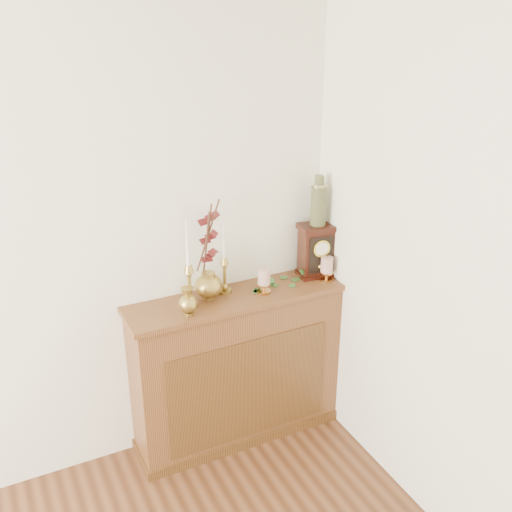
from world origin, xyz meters
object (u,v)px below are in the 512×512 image
bud_vase (188,302)px  ginger_jar (208,252)px  candlestick_left (189,279)px  ceramic_vase (318,203)px  mantel_clock (317,251)px  candlestick_center (224,269)px

bud_vase → ginger_jar: bearing=42.2°
candlestick_left → ceramic_vase: bearing=2.9°
ginger_jar → mantel_clock: (0.65, -0.04, -0.10)m
candlestick_left → candlestick_center: bearing=15.4°
ginger_jar → ceramic_vase: 0.68m
candlestick_center → ceramic_vase: (0.57, -0.02, 0.30)m
mantel_clock → bud_vase: bearing=-163.6°
candlestick_left → candlestick_center: (0.23, 0.06, -0.02)m
mantel_clock → ginger_jar: bearing=-175.8°
candlestick_left → ceramic_vase: 0.85m
candlestick_center → bud_vase: size_ratio=2.76×
bud_vase → ceramic_vase: (0.84, 0.13, 0.36)m
candlestick_left → mantel_clock: (0.79, 0.04, -0.00)m
bud_vase → ginger_jar: ginger_jar is taller
candlestick_center → mantel_clock: size_ratio=1.36×
bud_vase → candlestick_center: bearing=29.5°
candlestick_center → ginger_jar: 0.14m
mantel_clock → ceramic_vase: 0.29m
bud_vase → mantel_clock: bearing=8.7°
candlestick_left → candlestick_center: size_ratio=1.13×
ceramic_vase → ginger_jar: bearing=176.7°
bud_vase → ginger_jar: (0.19, 0.17, 0.18)m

